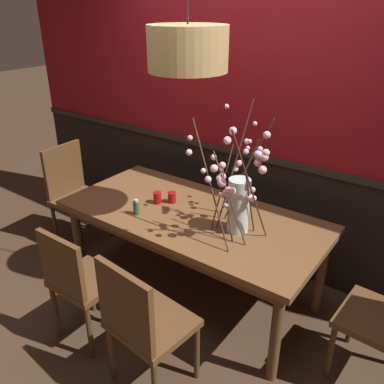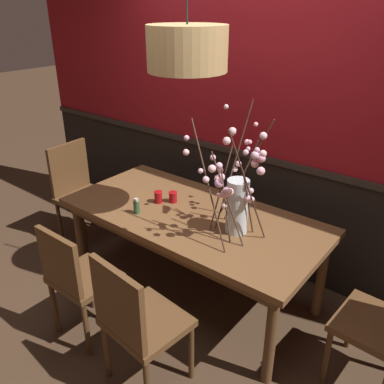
% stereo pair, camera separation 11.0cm
% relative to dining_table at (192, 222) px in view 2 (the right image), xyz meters
% --- Properties ---
extents(ground_plane, '(24.00, 24.00, 0.00)m').
position_rel_dining_table_xyz_m(ground_plane, '(0.00, 0.00, -0.66)').
color(ground_plane, '#422D1E').
extents(back_wall, '(5.20, 0.14, 2.65)m').
position_rel_dining_table_xyz_m(back_wall, '(0.00, 0.79, 0.66)').
color(back_wall, black).
rests_on(back_wall, ground).
extents(dining_table, '(2.00, 0.96, 0.74)m').
position_rel_dining_table_xyz_m(dining_table, '(0.00, 0.00, 0.00)').
color(dining_table, brown).
rests_on(dining_table, ground).
extents(chair_near_side_right, '(0.49, 0.46, 0.93)m').
position_rel_dining_table_xyz_m(chair_near_side_right, '(0.30, -0.90, -0.13)').
color(chair_near_side_right, brown).
rests_on(chair_near_side_right, ground).
extents(chair_near_side_left, '(0.42, 0.38, 0.89)m').
position_rel_dining_table_xyz_m(chair_near_side_left, '(-0.31, -0.86, -0.15)').
color(chair_near_side_left, brown).
rests_on(chair_near_side_left, ground).
extents(chair_far_side_right, '(0.47, 0.43, 0.98)m').
position_rel_dining_table_xyz_m(chair_far_side_right, '(0.32, 0.88, -0.11)').
color(chair_far_side_right, brown).
rests_on(chair_far_side_right, ground).
extents(chair_head_west_end, '(0.43, 0.48, 0.97)m').
position_rel_dining_table_xyz_m(chair_head_west_end, '(-1.41, 0.00, -0.12)').
color(chair_head_west_end, brown).
rests_on(chair_head_west_end, ground).
extents(vase_with_blossoms, '(0.56, 0.77, 0.89)m').
position_rel_dining_table_xyz_m(vase_with_blossoms, '(0.40, -0.03, 0.33)').
color(vase_with_blossoms, silver).
rests_on(vase_with_blossoms, dining_table).
extents(candle_holder_nearer_center, '(0.07, 0.07, 0.09)m').
position_rel_dining_table_xyz_m(candle_holder_nearer_center, '(-0.23, 0.05, 0.13)').
color(candle_holder_nearer_center, '#9E0F14').
rests_on(candle_holder_nearer_center, dining_table).
extents(candle_holder_nearer_edge, '(0.07, 0.07, 0.10)m').
position_rel_dining_table_xyz_m(candle_holder_nearer_edge, '(-0.32, -0.03, 0.13)').
color(candle_holder_nearer_edge, '#9E0F14').
rests_on(candle_holder_nearer_edge, dining_table).
extents(condiment_bottle, '(0.05, 0.05, 0.12)m').
position_rel_dining_table_xyz_m(condiment_bottle, '(-0.33, -0.26, 0.14)').
color(condiment_bottle, '#2D5633').
rests_on(condiment_bottle, dining_table).
extents(pendant_lamp, '(0.50, 0.50, 0.86)m').
position_rel_dining_table_xyz_m(pendant_lamp, '(0.03, -0.08, 1.27)').
color(pendant_lamp, tan).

